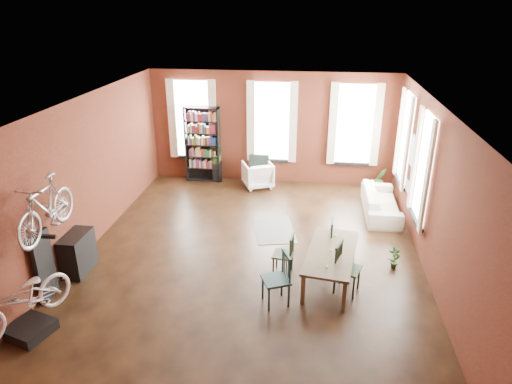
% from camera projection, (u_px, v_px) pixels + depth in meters
% --- Properties ---
extents(room, '(9.00, 9.04, 3.22)m').
position_uv_depth(room, '(266.00, 152.00, 9.22)').
color(room, black).
rests_on(room, ground).
extents(dining_table, '(1.13, 1.99, 0.64)m').
position_uv_depth(dining_table, '(330.00, 266.00, 8.64)').
color(dining_table, brown).
rests_on(dining_table, ground).
extents(dining_chair_a, '(0.59, 0.59, 0.96)m').
position_uv_depth(dining_chair_a, '(276.00, 280.00, 7.92)').
color(dining_chair_a, '#193737').
rests_on(dining_chair_a, ground).
extents(dining_chair_b, '(0.43, 0.43, 0.83)m').
position_uv_depth(dining_chair_b, '(283.00, 254.00, 8.84)').
color(dining_chair_b, '#1F2E1B').
rests_on(dining_chair_b, ground).
extents(dining_chair_c, '(0.56, 0.56, 0.95)m').
position_uv_depth(dining_chair_c, '(348.00, 269.00, 8.26)').
color(dining_chair_c, black).
rests_on(dining_chair_c, ground).
extents(dining_chair_d, '(0.44, 0.44, 0.93)m').
position_uv_depth(dining_chair_d, '(340.00, 242.00, 9.18)').
color(dining_chair_d, '#193637').
rests_on(dining_chair_d, ground).
extents(bookshelf, '(1.00, 0.32, 2.20)m').
position_uv_depth(bookshelf, '(203.00, 144.00, 13.25)').
color(bookshelf, black).
rests_on(bookshelf, ground).
extents(white_armchair, '(1.00, 0.98, 0.80)m').
position_uv_depth(white_armchair, '(258.00, 173.00, 13.04)').
color(white_armchair, white).
rests_on(white_armchair, ground).
extents(cream_sofa, '(0.61, 2.08, 0.81)m').
position_uv_depth(cream_sofa, '(382.00, 198.00, 11.38)').
color(cream_sofa, beige).
rests_on(cream_sofa, ground).
extents(striped_rug, '(1.18, 1.59, 0.01)m').
position_uv_depth(striped_rug, '(274.00, 229.00, 10.69)').
color(striped_rug, black).
rests_on(striped_rug, ground).
extents(bike_trainer, '(0.77, 0.77, 0.18)m').
position_uv_depth(bike_trainer, '(30.00, 329.00, 7.32)').
color(bike_trainer, black).
rests_on(bike_trainer, ground).
extents(bike_wall_rack, '(0.16, 0.60, 1.30)m').
position_uv_depth(bike_wall_rack, '(44.00, 266.00, 8.02)').
color(bike_wall_rack, black).
rests_on(bike_wall_rack, ground).
extents(console_table, '(0.40, 0.80, 0.80)m').
position_uv_depth(console_table, '(78.00, 253.00, 8.92)').
color(console_table, black).
rests_on(console_table, ground).
extents(plant_stand, '(0.33, 0.33, 0.56)m').
position_uv_depth(plant_stand, '(217.00, 172.00, 13.52)').
color(plant_stand, black).
rests_on(plant_stand, ground).
extents(plant_by_sofa, '(0.56, 0.77, 0.31)m').
position_uv_depth(plant_by_sofa, '(379.00, 186.00, 12.81)').
color(plant_by_sofa, '#2E6327').
rests_on(plant_by_sofa, ground).
extents(plant_small, '(0.43, 0.53, 0.17)m').
position_uv_depth(plant_small, '(393.00, 264.00, 9.12)').
color(plant_small, '#2C5522').
rests_on(plant_small, ground).
extents(bicycle_floor, '(0.93, 1.10, 1.77)m').
position_uv_depth(bicycle_floor, '(16.00, 277.00, 6.94)').
color(bicycle_floor, beige).
rests_on(bicycle_floor, bike_trainer).
extents(bicycle_hung, '(0.47, 1.00, 1.66)m').
position_uv_depth(bicycle_hung, '(42.00, 189.00, 7.41)').
color(bicycle_hung, '#A5A8AD').
rests_on(bicycle_hung, bike_wall_rack).
extents(plant_on_stand, '(0.71, 0.75, 0.47)m').
position_uv_depth(plant_on_stand, '(217.00, 155.00, 13.33)').
color(plant_on_stand, '#2A5020').
rests_on(plant_on_stand, plant_stand).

